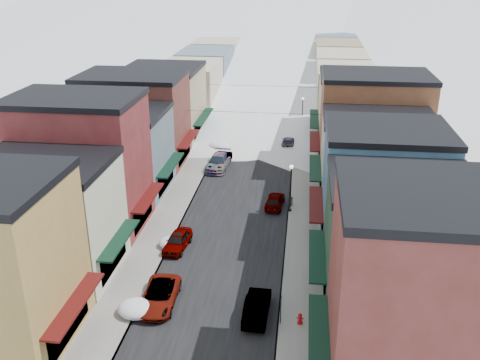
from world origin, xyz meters
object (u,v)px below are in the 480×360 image
(car_green_sedan, at_px, (257,306))
(streetlamp_near, at_px, (291,182))
(car_silver_sedan, at_px, (178,241))
(car_dark_hatch, at_px, (222,159))
(fire_hydrant, at_px, (300,319))
(car_white_suv, at_px, (159,296))
(trash_can, at_px, (290,201))

(car_green_sedan, relative_size, streetlamp_near, 0.95)
(car_green_sedan, bearing_deg, car_silver_sedan, -46.74)
(car_dark_hatch, height_order, fire_hydrant, car_dark_hatch)
(car_silver_sedan, xyz_separation_m, car_green_sedan, (7.73, -8.70, 0.04))
(car_silver_sedan, relative_size, car_dark_hatch, 0.97)
(car_silver_sedan, bearing_deg, car_white_suv, -80.05)
(car_white_suv, xyz_separation_m, car_green_sedan, (7.15, -0.47, 0.04))
(streetlamp_near, bearing_deg, car_silver_sedan, -138.11)
(car_silver_sedan, xyz_separation_m, streetlamp_near, (9.43, 8.45, 2.49))
(trash_can, xyz_separation_m, streetlamp_near, (0.00, -1.30, 2.64))
(car_white_suv, bearing_deg, fire_hydrant, -8.62)
(fire_hydrant, distance_m, trash_can, 19.22)
(car_white_suv, distance_m, fire_hydrant, 10.25)
(streetlamp_near, bearing_deg, car_green_sedan, -95.66)
(car_silver_sedan, relative_size, streetlamp_near, 0.88)
(fire_hydrant, height_order, streetlamp_near, streetlamp_near)
(streetlamp_near, bearing_deg, car_white_suv, -117.94)
(car_dark_hatch, distance_m, fire_hydrant, 31.78)
(trash_can, height_order, streetlamp_near, streetlamp_near)
(car_white_suv, relative_size, car_silver_sedan, 1.22)
(fire_hydrant, bearing_deg, car_green_sedan, 166.62)
(car_silver_sedan, relative_size, fire_hydrant, 5.19)
(trash_can, bearing_deg, car_dark_hatch, 128.39)
(fire_hydrant, relative_size, trash_can, 0.97)
(car_white_suv, relative_size, car_green_sedan, 1.13)
(car_green_sedan, height_order, fire_hydrant, car_green_sedan)
(streetlamp_near, bearing_deg, fire_hydrant, -85.74)
(car_green_sedan, relative_size, fire_hydrant, 5.64)
(car_green_sedan, xyz_separation_m, streetlamp_near, (1.70, 17.15, 2.46))
(car_dark_hatch, distance_m, car_green_sedan, 30.26)
(fire_hydrant, relative_size, streetlamp_near, 0.17)
(car_dark_hatch, height_order, car_green_sedan, car_green_sedan)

